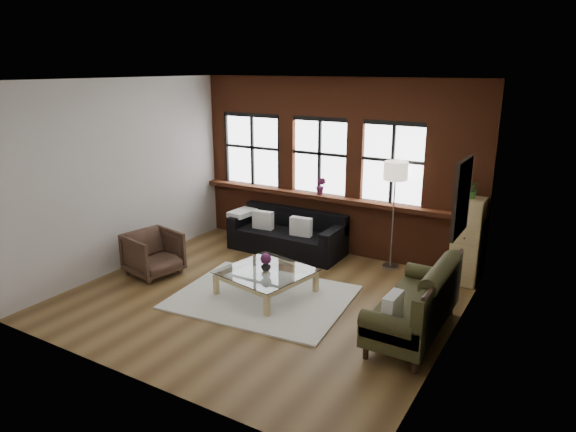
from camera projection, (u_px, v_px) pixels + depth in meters
The scene contains 26 objects.
floor at pixel (262, 297), 7.80m from camera, with size 5.50×5.50×0.00m, color brown.
ceiling at pixel (259, 80), 6.90m from camera, with size 5.50×5.50×0.00m, color white.
wall_back at pixel (336, 167), 9.42m from camera, with size 5.50×5.50×0.00m, color beige.
wall_front at pixel (127, 246), 5.28m from camera, with size 5.50×5.50×0.00m, color beige.
wall_left at pixel (125, 175), 8.69m from camera, with size 5.00×5.00×0.00m, color beige.
wall_right at pixel (456, 224), 6.01m from camera, with size 5.00×5.00×0.00m, color beige.
brick_backwall at pixel (334, 167), 9.37m from camera, with size 5.50×0.12×3.20m, color maroon, non-canonical shape.
sill_ledge at pixel (332, 198), 9.45m from camera, with size 5.50×0.30×0.08m, color maroon.
window_left at pixel (253, 151), 10.21m from camera, with size 1.38×0.10×1.50m, color black, non-canonical shape.
window_mid at pixel (320, 158), 9.48m from camera, with size 1.38×0.10×1.50m, color black, non-canonical shape.
window_right at pixel (393, 165), 8.79m from camera, with size 1.38×0.10×1.50m, color black, non-canonical shape.
wall_poster at pixel (462, 198), 6.20m from camera, with size 0.05×0.74×0.94m, color black, non-canonical shape.
shag_rug at pixel (263, 297), 7.77m from camera, with size 2.54×1.99×0.03m, color silver.
dark_sofa at pixel (287, 232), 9.60m from camera, with size 2.16×0.87×0.78m, color black, non-canonical shape.
pillow_a at pixel (263, 220), 9.69m from camera, with size 0.40×0.14×0.34m, color silver.
pillow_b at pixel (301, 227), 9.29m from camera, with size 0.40×0.14×0.34m, color silver.
vintage_settee at pixel (414, 298), 6.58m from camera, with size 0.86×1.94×1.03m, color #2F2E16, non-canonical shape.
pillow_settee at pixel (393, 307), 6.10m from camera, with size 0.14×0.38×0.34m, color silver.
armchair at pixel (153, 254), 8.56m from camera, with size 0.78×0.81×0.73m, color #3D291E.
coffee_table at pixel (266, 283), 7.85m from camera, with size 1.20×1.20×0.40m, color tan, non-canonical shape.
vase at pixel (266, 266), 7.78m from camera, with size 0.15×0.15×0.16m, color #B2B2B2.
flowers at pixel (266, 259), 7.74m from camera, with size 0.17×0.17×0.17m, color #5D1F4B.
drawer_chest at pixel (467, 241), 8.14m from camera, with size 0.43×0.43×1.41m, color tan.
potted_plant_top at pixel (472, 189), 7.90m from camera, with size 0.26×0.23×0.29m, color #2D5923.
floor_lamp at pixel (393, 212), 8.69m from camera, with size 0.40×0.40×2.01m, color #A5A5A8, non-canonical shape.
sill_plant at pixel (321, 186), 9.47m from camera, with size 0.18×0.15×0.34m, color #5D1F4B.
Camera 1 is at (3.97, -5.95, 3.39)m, focal length 32.00 mm.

